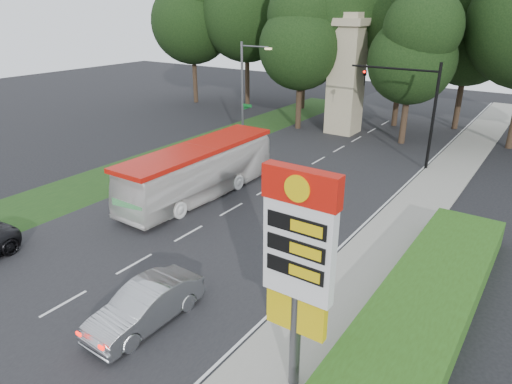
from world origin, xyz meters
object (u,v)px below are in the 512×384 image
Objects in this scene: gas_station_pylon at (298,255)px; streetlight_signs at (245,89)px; transit_bus at (199,172)px; traffic_signal_mast at (415,100)px; sedan_silver at (145,305)px; monument at (346,74)px.

gas_station_pylon is 0.86× the size of streetlight_signs.
transit_bus is (-11.91, 9.54, -2.91)m from gas_station_pylon.
gas_station_pylon is 0.95× the size of traffic_signal_mast.
gas_station_pylon is at bearing -37.56° from transit_bus.
streetlight_signs is 1.76× the size of sedan_silver.
sedan_silver is at bearing -175.41° from gas_station_pylon.
gas_station_pylon is 0.68× the size of monument.
monument is 0.91× the size of transit_bus.
sedan_silver is (10.43, -20.48, -3.69)m from streetlight_signs.
monument is 29.31m from sedan_silver.
traffic_signal_mast is 12.83m from streetlight_signs.
monument reaches higher than gas_station_pylon.
gas_station_pylon is at bearing -80.91° from traffic_signal_mast.
gas_station_pylon is 22.29m from traffic_signal_mast.
traffic_signal_mast is 15.35m from transit_bus.
gas_station_pylon is 25.74m from streetlight_signs.
transit_bus is (4.28, -10.48, -2.90)m from streetlight_signs.
streetlight_signs reaches higher than sedan_silver.
streetlight_signs is (-12.67, -1.99, -0.23)m from traffic_signal_mast.
traffic_signal_mast is 9.76m from monument.
streetlight_signs is 0.72× the size of transit_bus.
sedan_silver is (-5.76, -0.46, -3.70)m from gas_station_pylon.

